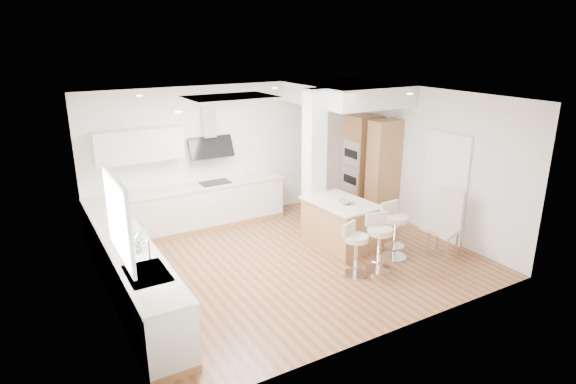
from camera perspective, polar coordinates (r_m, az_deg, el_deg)
ground at (r=8.46m, az=0.49°, el=-8.01°), size 6.00×6.00×0.00m
ceiling at (r=8.46m, az=0.49°, el=-8.01°), size 6.00×5.00×0.02m
wall_back at (r=10.10m, az=-6.78°, el=4.65°), size 6.00×0.04×2.80m
wall_left at (r=6.99m, az=-21.16°, el=-2.59°), size 0.04×5.00×2.80m
wall_right at (r=9.77m, az=15.84°, el=3.63°), size 0.04×5.00×2.80m
skylight at (r=7.83m, az=-6.82°, el=10.98°), size 4.10×2.10×0.06m
window_left at (r=6.06m, az=-19.58°, el=-2.55°), size 0.06×1.28×1.07m
doorway_right at (r=9.47m, az=18.10°, el=0.45°), size 0.05×1.00×2.10m
counter_left at (r=7.60m, az=-18.43°, el=-8.34°), size 0.63×4.50×1.35m
counter_back at (r=9.73m, az=-10.90°, el=-0.39°), size 3.62×0.63×2.50m
pillar at (r=9.26m, az=3.10°, el=3.52°), size 0.35×0.35×2.80m
soffit at (r=10.00m, az=6.91°, el=11.50°), size 1.78×2.20×0.40m
oven_column at (r=10.51m, az=9.68°, el=3.07°), size 0.63×1.21×2.10m
peninsula at (r=8.96m, az=6.18°, el=-3.64°), size 1.02×1.45×0.90m
bar_stool_a at (r=7.82m, az=7.97°, el=-6.46°), size 0.52×0.52×0.88m
bar_stool_b at (r=8.02m, az=10.74°, el=-5.60°), size 0.52×0.52×0.96m
bar_stool_c at (r=8.52m, az=12.51°, el=-4.14°), size 0.48×0.48×1.00m
dining_chair at (r=8.91m, az=18.38°, el=-3.25°), size 0.56×0.56×1.17m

